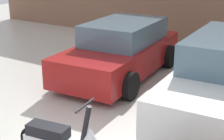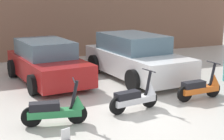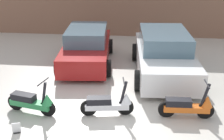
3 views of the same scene
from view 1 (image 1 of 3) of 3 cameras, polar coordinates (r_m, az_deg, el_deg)
The scene contains 2 objects.
scooter_front_right at distance 5.17m, azimuth -8.03°, elevation -11.38°, with size 1.41×0.53×0.99m.
car_rear_left at distance 8.56m, azimuth 1.54°, elevation 3.30°, with size 2.16×4.10×1.35m.
Camera 1 is at (3.02, -2.78, 2.93)m, focal length 55.00 mm.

